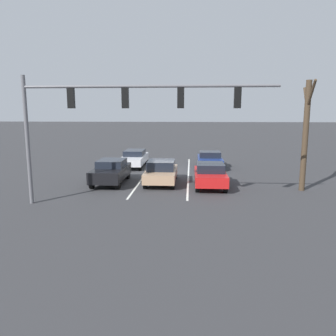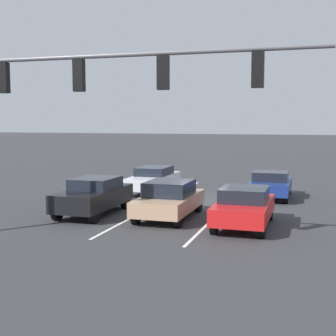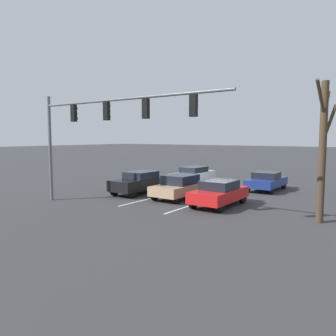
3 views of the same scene
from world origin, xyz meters
TOP-DOWN VIEW (x-y plane):
  - ground_plane at (0.00, 0.00)m, footprint 240.00×240.00m
  - lane_stripe_left_divider at (-1.60, 1.56)m, footprint 0.12×15.12m
  - lane_stripe_center_divider at (1.60, 1.56)m, footprint 0.12×15.12m
  - car_tan_midlane_front at (0.14, 4.98)m, footprint 1.94×4.29m
  - car_black_rightlane_front at (3.40, 5.18)m, footprint 1.87×4.31m
  - car_red_leftlane_front at (-2.98, 5.70)m, footprint 1.89×4.15m
  - car_white_rightlane_second at (3.00, -1.38)m, footprint 1.80×4.75m
  - car_navy_leftlane_second at (-3.34, -1.25)m, footprint 1.94×4.07m
  - traffic_signal_gantry at (1.98, 10.11)m, footprint 12.24×0.37m
  - bare_tree_near at (-8.38, 6.30)m, footprint 0.61×2.26m

SIDE VIEW (x-z plane):
  - ground_plane at x=0.00m, z-range 0.00..0.00m
  - lane_stripe_left_divider at x=-1.60m, z-range 0.00..0.01m
  - lane_stripe_center_divider at x=1.60m, z-range 0.00..0.01m
  - car_navy_leftlane_second at x=-3.34m, z-range 0.02..1.39m
  - car_white_rightlane_second at x=3.00m, z-range 0.05..1.45m
  - car_red_leftlane_front at x=-2.98m, z-range 0.04..1.51m
  - car_tan_midlane_front at x=0.14m, z-range 0.02..1.53m
  - car_black_rightlane_front at x=3.40m, z-range 0.04..1.57m
  - bare_tree_near at x=-8.38m, z-range 0.28..6.67m
  - traffic_signal_gantry at x=1.98m, z-range 1.61..7.97m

